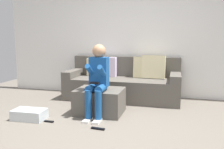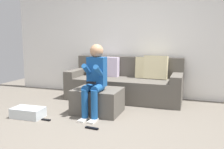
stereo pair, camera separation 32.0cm
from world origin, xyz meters
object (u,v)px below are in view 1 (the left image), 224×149
object	(u,v)px
remote_near_ottoman	(98,129)
remote_by_storage_bin	(49,121)
couch_sectional	(123,83)
ottoman	(100,101)
storage_bin	(29,114)
person_seated	(97,77)

from	to	relation	value
remote_near_ottoman	remote_by_storage_bin	world-z (taller)	same
couch_sectional	remote_by_storage_bin	world-z (taller)	couch_sectional
ottoman	remote_near_ottoman	bearing A→B (deg)	-74.35
remote_near_ottoman	remote_by_storage_bin	distance (m)	0.82
couch_sectional	remote_near_ottoman	distance (m)	1.80
couch_sectional	storage_bin	size ratio (longest dim) A/B	4.64
remote_near_ottoman	person_seated	bearing A→B (deg)	113.30
couch_sectional	remote_near_ottoman	bearing A→B (deg)	-89.19
person_seated	remote_by_storage_bin	world-z (taller)	person_seated
ottoman	remote_near_ottoman	xyz separation A→B (m)	(0.20, -0.71, -0.20)
remote_near_ottoman	remote_by_storage_bin	size ratio (longest dim) A/B	1.30
ottoman	storage_bin	size ratio (longest dim) A/B	1.55
couch_sectional	ottoman	bearing A→B (deg)	-99.36
storage_bin	remote_by_storage_bin	world-z (taller)	storage_bin
couch_sectional	remote_near_ottoman	xyz separation A→B (m)	(0.03, -1.77, -0.32)
person_seated	remote_near_ottoman	distance (m)	0.86
ottoman	remote_near_ottoman	size ratio (longest dim) A/B	3.92
remote_near_ottoman	remote_by_storage_bin	bearing A→B (deg)	178.99
couch_sectional	remote_by_storage_bin	xyz separation A→B (m)	(-0.79, -1.69, -0.32)
person_seated	remote_near_ottoman	xyz separation A→B (m)	(0.18, -0.55, -0.64)
couch_sectional	person_seated	size ratio (longest dim) A/B	2.00
ottoman	remote_by_storage_bin	distance (m)	0.90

